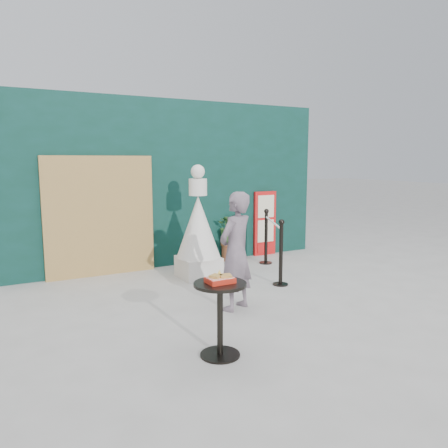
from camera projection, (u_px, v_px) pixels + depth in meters
The scene contains 10 objects.
ground at pixel (269, 315), 5.50m from camera, with size 60.00×60.00×0.00m, color #ADAAA5.
back_wall at pixel (173, 183), 8.02m from camera, with size 6.00×0.30×3.00m, color #0A2D24.
bamboo_fence at pixel (100, 216), 7.24m from camera, with size 1.80×0.08×2.00m, color tan.
woman at pixel (236, 251), 5.60m from camera, with size 0.56×0.37×1.54m, color slate.
menu_board at pixel (265, 223), 8.87m from camera, with size 0.50×0.07×1.30m.
statue at pixel (198, 232), 7.17m from camera, with size 0.72×0.72×1.86m.
cafe_table at pixel (220, 308), 4.28m from camera, with size 0.52×0.52×0.75m.
food_basket at pixel (220, 279), 4.24m from camera, with size 0.26×0.19×0.11m.
planter at pixel (231, 231), 8.39m from camera, with size 0.59×0.51×1.00m.
stanchion_barrier at pixel (273, 245), 7.44m from camera, with size 0.84×1.54×1.03m.
Camera 1 is at (-3.02, -4.36, 1.94)m, focal length 35.00 mm.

